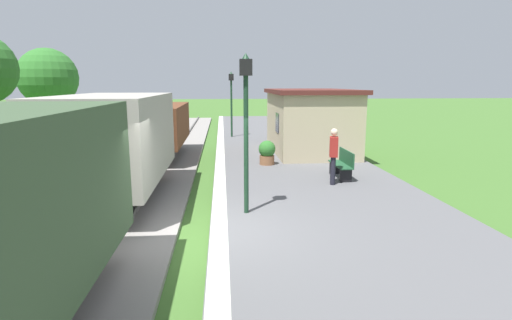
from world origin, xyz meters
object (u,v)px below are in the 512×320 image
Objects in this scene: lamp_post_far at (231,92)px; tree_field_left at (48,78)px; bench_near_hut at (343,164)px; potted_planter at (267,152)px; person_waiting at (333,154)px; freight_train at (110,150)px; lamp_post_near at (246,105)px; station_hut at (310,121)px.

tree_field_left is at bearing 166.43° from lamp_post_far.
bench_near_hut is 3.27m from potted_planter.
person_waiting is 3.63m from potted_planter.
lamp_post_near is at bearing -20.71° from freight_train.
potted_planter reaches higher than bench_near_hut.
person_waiting is at bearing -76.27° from lamp_post_far.
person_waiting reaches higher than bench_near_hut.
bench_near_hut is at bearing -42.81° from tree_field_left.
station_hut is 1.57× the size of lamp_post_near.
station_hut is 5.28m from bench_near_hut.
potted_planter is at bearing -49.52° from person_waiting.
person_waiting is 19.91m from tree_field_left.
lamp_post_far reaches higher than potted_planter.
freight_train is 12.93× the size of bench_near_hut.
tree_field_left is at bearing -32.55° from person_waiting.
tree_field_left reaches higher than person_waiting.
freight_train is at bearing -105.19° from lamp_post_far.
tree_field_left is at bearing 137.19° from bench_near_hut.
lamp_post_near reaches higher than person_waiting.
station_hut is at bearing 46.72° from freight_train.
lamp_post_near is 1.00× the size of lamp_post_far.
potted_planter is 0.17× the size of tree_field_left.
person_waiting is at bearing -124.45° from bench_near_hut.
tree_field_left reaches higher than freight_train.
bench_near_hut is 0.28× the size of tree_field_left.
lamp_post_far is (-3.36, 5.46, 1.15)m from station_hut.
bench_near_hut is 0.41× the size of lamp_post_near.
freight_train is at bearing 24.23° from person_waiting.
person_waiting is 4.11m from lamp_post_near.
bench_near_hut is (6.78, 2.03, -0.88)m from freight_train.
lamp_post_near reaches higher than potted_planter.
station_hut is 3.87× the size of bench_near_hut.
lamp_post_far is at bearing 107.39° from bench_near_hut.
potted_planter is at bearing 78.84° from lamp_post_near.
freight_train is at bearing -133.28° from station_hut.
person_waiting is 11.89m from lamp_post_far.
station_hut is 3.68m from potted_planter.
bench_near_hut is at bearing -47.56° from potted_planter.
lamp_post_far is at bearing 74.81° from freight_train.
lamp_post_far is at bearing 97.82° from potted_planter.
freight_train reaches higher than person_waiting.
lamp_post_near is 13.98m from lamp_post_far.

